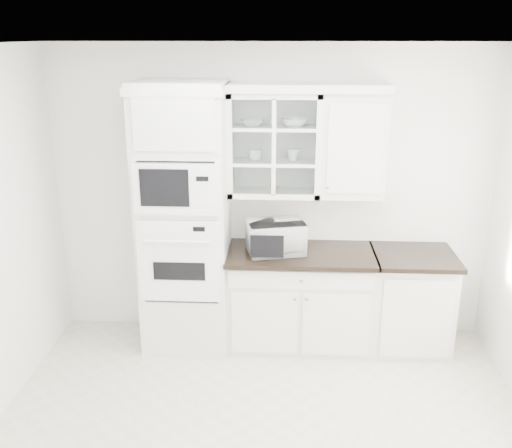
{
  "coord_description": "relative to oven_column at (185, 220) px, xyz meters",
  "views": [
    {
      "loc": [
        0.14,
        -3.31,
        2.76
      ],
      "look_at": [
        -0.1,
        1.05,
        1.3
      ],
      "focal_mm": 40.0,
      "sensor_mm": 36.0,
      "label": 1
    }
  ],
  "objects": [
    {
      "name": "base_cabinet_run",
      "position": [
        1.03,
        0.03,
        -0.74
      ],
      "size": [
        1.32,
        0.67,
        0.92
      ],
      "color": "silver",
      "rests_on": "ground"
    },
    {
      "name": "ground",
      "position": [
        0.75,
        -1.42,
        -1.19
      ],
      "size": [
        4.0,
        3.5,
        0.01
      ],
      "primitive_type": "cube",
      "color": "beige",
      "rests_on": "ground"
    },
    {
      "name": "bowl_b",
      "position": [
        0.95,
        0.15,
        0.84
      ],
      "size": [
        0.23,
        0.23,
        0.07
      ],
      "primitive_type": "imported",
      "rotation": [
        0.0,
        0.0,
        0.09
      ],
      "color": "white",
      "rests_on": "upper_cabinet_glass"
    },
    {
      "name": "upper_cabinet_glass",
      "position": [
        0.78,
        0.17,
        0.65
      ],
      "size": [
        0.8,
        0.33,
        0.9
      ],
      "color": "silver",
      "rests_on": "room_shell"
    },
    {
      "name": "upper_cabinet_solid",
      "position": [
        1.46,
        0.17,
        0.65
      ],
      "size": [
        0.55,
        0.33,
        0.9
      ],
      "primitive_type": "cube",
      "color": "silver",
      "rests_on": "room_shell"
    },
    {
      "name": "bowl_a",
      "position": [
        0.59,
        0.18,
        0.84
      ],
      "size": [
        0.23,
        0.23,
        0.05
      ],
      "primitive_type": "imported",
      "rotation": [
        0.0,
        0.0,
        0.11
      ],
      "color": "white",
      "rests_on": "upper_cabinet_glass"
    },
    {
      "name": "extra_base_cabinet",
      "position": [
        2.03,
        0.03,
        -0.74
      ],
      "size": [
        0.72,
        0.67,
        0.92
      ],
      "color": "silver",
      "rests_on": "ground"
    },
    {
      "name": "cup_a",
      "position": [
        0.62,
        0.15,
        0.56
      ],
      "size": [
        0.13,
        0.13,
        0.1
      ],
      "primitive_type": "imported",
      "rotation": [
        0.0,
        0.0,
        -0.02
      ],
      "color": "white",
      "rests_on": "upper_cabinet_glass"
    },
    {
      "name": "crown_molding",
      "position": [
        0.68,
        0.14,
        1.14
      ],
      "size": [
        2.14,
        0.38,
        0.07
      ],
      "primitive_type": "cube",
      "color": "silver",
      "rests_on": "room_shell"
    },
    {
      "name": "room_shell",
      "position": [
        0.75,
        -0.99,
        0.58
      ],
      "size": [
        4.0,
        3.5,
        2.7
      ],
      "color": "white",
      "rests_on": "ground"
    },
    {
      "name": "oven_column",
      "position": [
        0.0,
        0.0,
        0.0
      ],
      "size": [
        0.76,
        0.68,
        2.4
      ],
      "color": "silver",
      "rests_on": "ground"
    },
    {
      "name": "countertop_microwave",
      "position": [
        0.8,
        0.0,
        -0.14
      ],
      "size": [
        0.57,
        0.51,
        0.28
      ],
      "primitive_type": "imported",
      "rotation": [
        0.0,
        0.0,
        3.38
      ],
      "color": "white",
      "rests_on": "base_cabinet_run"
    },
    {
      "name": "cup_b",
      "position": [
        0.94,
        0.18,
        0.56
      ],
      "size": [
        0.14,
        0.14,
        0.1
      ],
      "primitive_type": "imported",
      "rotation": [
        0.0,
        0.0,
        -0.29
      ],
      "color": "white",
      "rests_on": "upper_cabinet_glass"
    }
  ]
}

